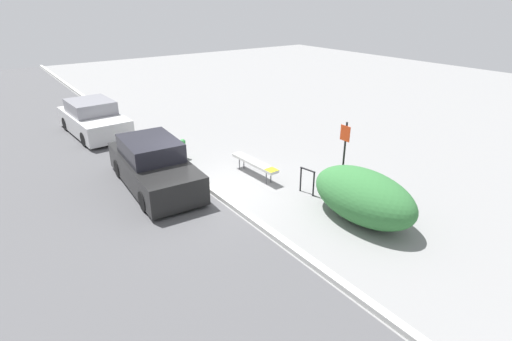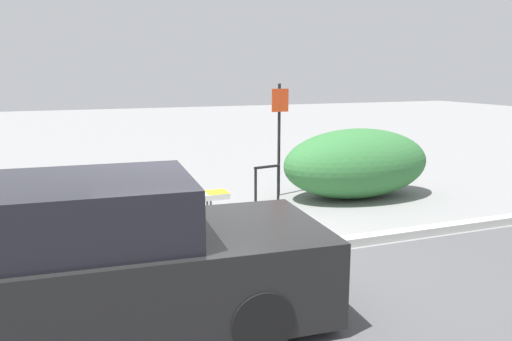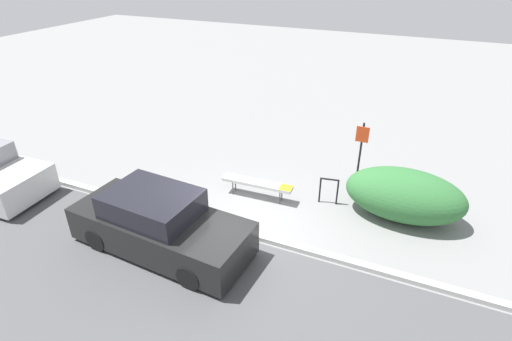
% 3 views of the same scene
% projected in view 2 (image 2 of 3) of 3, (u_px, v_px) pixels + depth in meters
% --- Properties ---
extents(ground_plane, '(60.00, 60.00, 0.00)m').
position_uv_depth(ground_plane, '(200.00, 267.00, 6.58)').
color(ground_plane, gray).
extents(curb, '(60.00, 0.20, 0.13)m').
position_uv_depth(curb, '(199.00, 262.00, 6.57)').
color(curb, '#B7B7B2').
rests_on(curb, ground_plane).
extents(bench, '(2.16, 0.43, 0.54)m').
position_uv_depth(bench, '(165.00, 200.00, 8.10)').
color(bench, '#515156').
rests_on(bench, ground_plane).
extents(bike_rack, '(0.55, 0.14, 0.83)m').
position_uv_depth(bike_rack, '(267.00, 182.00, 9.30)').
color(bike_rack, black).
rests_on(bike_rack, ground_plane).
extents(sign_post, '(0.36, 0.08, 2.30)m').
position_uv_depth(sign_post, '(279.00, 129.00, 10.13)').
color(sign_post, black).
rests_on(sign_post, ground_plane).
extents(shrub_hedge, '(3.17, 1.75, 1.41)m').
position_uv_depth(shrub_hedge, '(357.00, 163.00, 10.12)').
color(shrub_hedge, '#337038').
rests_on(shrub_hedge, ground_plane).
extents(parked_car_near, '(4.58, 2.01, 1.55)m').
position_uv_depth(parked_car_near, '(95.00, 266.00, 4.81)').
color(parked_car_near, black).
rests_on(parked_car_near, ground_plane).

